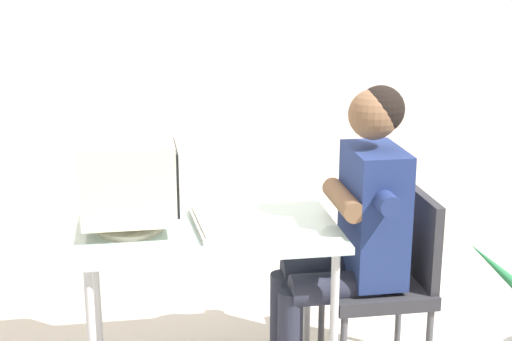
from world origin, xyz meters
TOP-DOWN VIEW (x-y plane):
  - wall_back at (0.30, 1.40)m, footprint 8.00×0.10m
  - desk at (0.00, 0.00)m, footprint 1.11×0.61m
  - crt_monitor at (-0.32, 0.04)m, footprint 0.39×0.34m
  - keyboard at (0.03, 0.03)m, footprint 0.20×0.45m
  - office_chair at (0.80, -0.03)m, footprint 0.44×0.44m
  - person_seated at (0.62, -0.03)m, footprint 0.67×0.57m

SIDE VIEW (x-z plane):
  - office_chair at x=0.80m, z-range 0.06..0.92m
  - desk at x=0.00m, z-range 0.30..1.04m
  - person_seated at x=0.62m, z-range 0.07..1.41m
  - keyboard at x=0.03m, z-range 0.74..0.77m
  - crt_monitor at x=-0.32m, z-range 0.76..1.15m
  - wall_back at x=0.30m, z-range 0.00..3.00m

